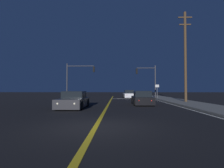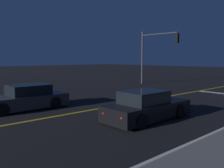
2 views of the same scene
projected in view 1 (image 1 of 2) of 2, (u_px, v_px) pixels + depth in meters
ground_plane at (96, 127)px, 7.43m from camera, size 160.00×160.00×0.00m
sidewalk_right at (188, 103)px, 18.66m from camera, size 3.20×41.26×0.15m
lane_line_center at (109, 104)px, 18.88m from camera, size 0.20×38.97×0.01m
lane_line_edge_right at (170, 104)px, 18.71m from camera, size 0.16×38.97×0.01m
stop_bar at (132, 99)px, 28.75m from camera, size 6.49×0.50×0.01m
car_lead_oncoming_white at (129, 94)px, 31.98m from camera, size 2.04×4.46×1.34m
car_far_approaching_charcoal at (74, 101)px, 14.89m from camera, size 1.99×4.60×1.34m
car_mid_block_black at (142, 99)px, 17.94m from camera, size 1.85×4.41×1.34m
traffic_signal_near_right at (148, 77)px, 31.07m from camera, size 3.34×0.28×5.46m
traffic_signal_far_left at (77, 75)px, 29.99m from camera, size 4.61×0.28×5.66m
utility_pole_right at (185, 55)px, 20.33m from camera, size 1.52×0.28×10.06m
street_sign_corner at (157, 89)px, 28.19m from camera, size 0.56×0.11×2.24m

